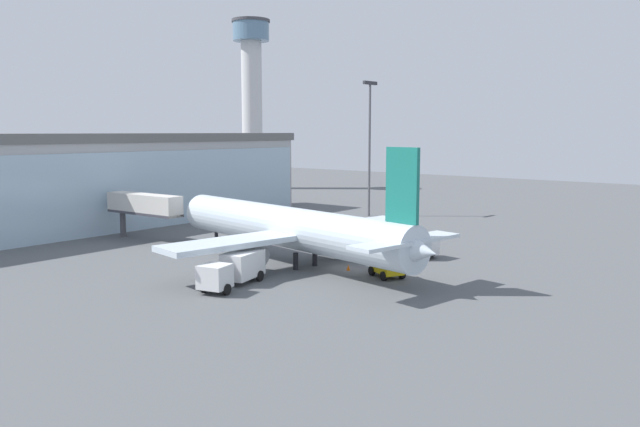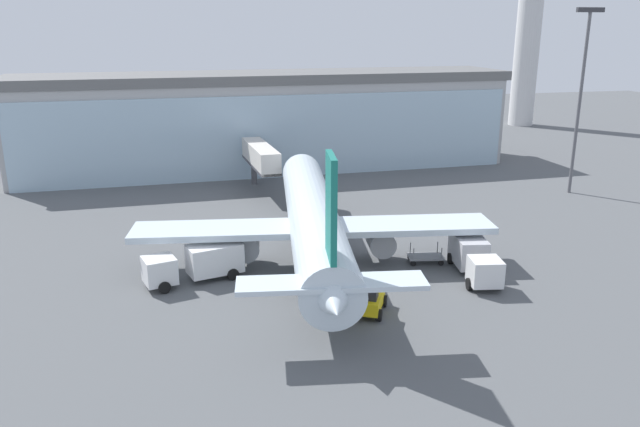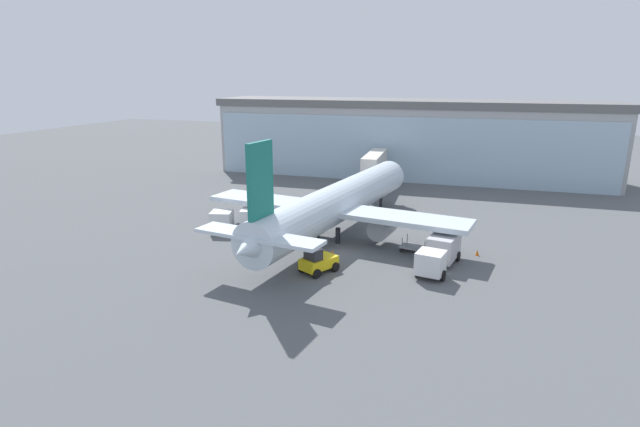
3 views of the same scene
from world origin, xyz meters
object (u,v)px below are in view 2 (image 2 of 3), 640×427
Objects in this scene: catering_truck at (197,262)px; safety_cone_nose at (350,284)px; baggage_cart at (425,257)px; safety_cone_wingtip at (483,249)px; jet_bridge at (260,157)px; apron_light_mast at (581,87)px; airplane at (313,220)px; fuel_truck at (473,257)px; pushback_tug at (368,299)px; control_tower at (531,5)px.

catering_truck reaches higher than safety_cone_nose.
baggage_cart is 5.79m from safety_cone_wingtip.
jet_bridge is at bearing 94.96° from safety_cone_nose.
safety_cone_wingtip is (13.02, 4.49, 0.00)m from safety_cone_nose.
jet_bridge is 28.94m from safety_cone_wingtip.
airplane is (-33.49, -14.66, -8.37)m from apron_light_mast.
catering_truck is 11.49m from safety_cone_nose.
baggage_cart is (8.77, -2.38, -3.04)m from airplane.
baggage_cart is at bearing -145.42° from apron_light_mast.
fuel_truck is at bearing -160.24° from jet_bridge.
catering_truck reaches higher than baggage_cart.
safety_cone_wingtip is at bearing -158.95° from baggage_cart.
apron_light_mast is at bearing 142.03° from fuel_truck.
pushback_tug is at bearing -55.59° from fuel_truck.
fuel_truck is 9.96m from safety_cone_nose.
baggage_cart is (9.82, -25.19, -3.63)m from jet_bridge.
airplane is at bearing 103.87° from safety_cone_nose.
safety_cone_nose is at bearing -79.10° from fuel_truck.
apron_light_mast is (-21.56, -47.65, -10.19)m from control_tower.
catering_truck is at bearing -158.76° from apron_light_mast.
apron_light_mast is (34.54, -8.15, 7.78)m from jet_bridge.
airplane is (1.05, -22.81, -0.59)m from jet_bridge.
catering_truck is 2.50× the size of baggage_cart.
apron_light_mast is 36.88× the size of safety_cone_nose.
control_tower reaches higher than apron_light_mast.
catering_truck is 23.82m from safety_cone_wingtip.
fuel_truck is at bearing -107.90° from airplane.
baggage_cart is 10.67m from pushback_tug.
fuel_truck reaches higher than safety_cone_wingtip.
safety_cone_wingtip is (-40.60, -63.63, -21.84)m from control_tower.
control_tower is at bearing 57.46° from safety_cone_wingtip.
safety_cone_nose is (2.48, -28.62, -3.86)m from jet_bridge.
catering_truck is at bearing 160.46° from safety_cone_nose.
apron_light_mast is at bearing 32.56° from safety_cone_nose.
safety_cone_wingtip is (12.99, 8.82, -0.70)m from pushback_tug.
baggage_cart is at bearing -131.88° from fuel_truck.
airplane is 4.67× the size of catering_truck.
fuel_truck reaches higher than pushback_tug.
safety_cone_nose is at bearing -178.82° from jet_bridge.
safety_cone_nose is at bearing 27.77° from pushback_tug.
jet_bridge is 70.92m from control_tower.
control_tower reaches higher than safety_cone_wingtip.
control_tower is at bearing 51.79° from safety_cone_nose.
airplane reaches higher than baggage_cart.
control_tower is 1.05× the size of airplane.
apron_light_mast is 2.68× the size of fuel_truck.
jet_bridge reaches higher than fuel_truck.
pushback_tug is at bearing -145.82° from safety_cone_wingtip.
pushback_tug is (-32.03, -24.80, -10.94)m from apron_light_mast.
apron_light_mast is at bearing -107.06° from jet_bridge.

